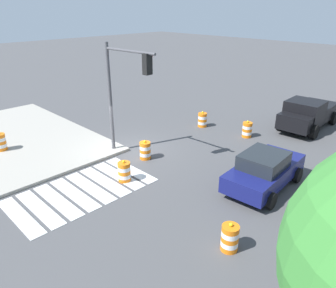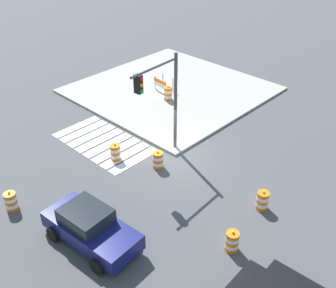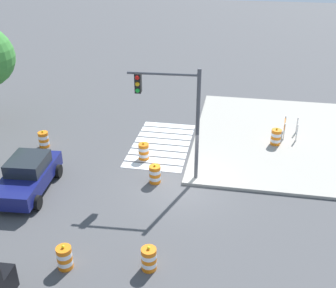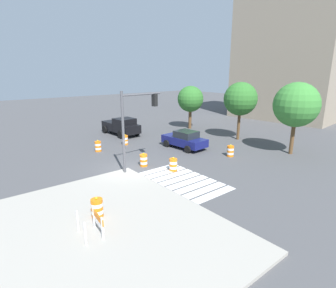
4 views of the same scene
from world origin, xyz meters
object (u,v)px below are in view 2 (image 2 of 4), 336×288
traffic_barrel_far_curb (115,152)px  traffic_barrel_on_sidewalk (168,93)px  traffic_barrel_median_far (262,200)px  construction_barricade (162,83)px  traffic_light_pole (161,92)px  sports_car (90,227)px  traffic_barrel_crosswalk_end (158,160)px  traffic_barrel_median_near (11,201)px  traffic_barrel_near_corner (232,241)px

traffic_barrel_far_curb → traffic_barrel_on_sidewalk: bearing=-68.6°
traffic_barrel_median_far → construction_barricade: 13.18m
construction_barricade → traffic_light_pole: bearing=134.4°
sports_car → traffic_barrel_crosswalk_end: size_ratio=4.34×
traffic_barrel_median_near → traffic_barrel_near_corner: bearing=-150.6°
traffic_barrel_far_curb → traffic_barrel_crosswalk_end: bearing=-153.7°
traffic_barrel_near_corner → traffic_light_pole: bearing=-22.7°
traffic_barrel_median_near → traffic_barrel_far_curb: bearing=-93.6°
sports_car → traffic_barrel_median_far: size_ratio=4.34×
sports_car → traffic_barrel_on_sidewalk: size_ratio=4.34×
construction_barricade → traffic_barrel_on_sidewalk: bearing=151.4°
traffic_barrel_median_near → construction_barricade: (3.65, -13.57, 0.27)m
traffic_barrel_crosswalk_end → traffic_barrel_far_curb: size_ratio=1.00×
traffic_barrel_near_corner → traffic_barrel_median_far: same height
construction_barricade → traffic_light_pole: traffic_light_pole is taller
traffic_barrel_far_curb → construction_barricade: bearing=-62.4°
traffic_barrel_on_sidewalk → traffic_light_pole: size_ratio=0.19×
traffic_barrel_crosswalk_end → traffic_barrel_median_far: size_ratio=1.00×
sports_car → traffic_light_pole: traffic_light_pole is taller
sports_car → traffic_barrel_crosswalk_end: bearing=-73.0°
sports_car → traffic_light_pole: bearing=-71.1°
traffic_barrel_median_far → traffic_barrel_far_curb: size_ratio=1.00×
traffic_barrel_near_corner → traffic_barrel_median_far: 3.05m
traffic_barrel_median_far → construction_barricade: size_ratio=0.78×
traffic_barrel_median_far → construction_barricade: (11.92, -5.62, 0.27)m
traffic_barrel_crosswalk_end → traffic_barrel_far_curb: 2.41m
traffic_barrel_on_sidewalk → traffic_light_pole: bearing=130.8°
traffic_barrel_near_corner → traffic_barrel_on_sidewalk: traffic_barrel_on_sidewalk is taller
traffic_barrel_far_curb → construction_barricade: (4.02, -7.69, 0.27)m
traffic_barrel_near_corner → construction_barricade: bearing=-34.8°
traffic_barrel_median_far → traffic_barrel_far_curb: 8.17m
traffic_barrel_median_far → traffic_light_pole: size_ratio=0.19×
sports_car → traffic_barrel_far_curb: 6.05m
sports_car → traffic_barrel_median_far: bearing=-120.9°
traffic_barrel_near_corner → traffic_barrel_median_near: bearing=29.4°
sports_car → construction_barricade: sports_car is taller
traffic_barrel_median_near → traffic_barrel_median_far: same height
traffic_barrel_crosswalk_end → traffic_light_pole: 3.58m
traffic_barrel_median_near → sports_car: bearing=-163.4°
traffic_barrel_on_sidewalk → traffic_barrel_crosswalk_end: bearing=129.6°
traffic_light_pole → traffic_barrel_far_curb: bearing=48.0°
traffic_barrel_far_curb → construction_barricade: construction_barricade is taller
sports_car → traffic_barrel_median_near: 4.46m
traffic_barrel_on_sidewalk → sports_car: bearing=119.8°
sports_car → traffic_barrel_on_sidewalk: 13.37m
traffic_barrel_median_far → traffic_light_pole: 7.12m
traffic_light_pole → traffic_barrel_near_corner: bearing=157.3°
traffic_barrel_near_corner → traffic_barrel_on_sidewalk: (11.13, -7.94, 0.15)m
traffic_barrel_near_corner → traffic_barrel_median_near: size_ratio=1.00×
traffic_barrel_crosswalk_end → construction_barricade: (6.18, -6.62, 0.27)m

